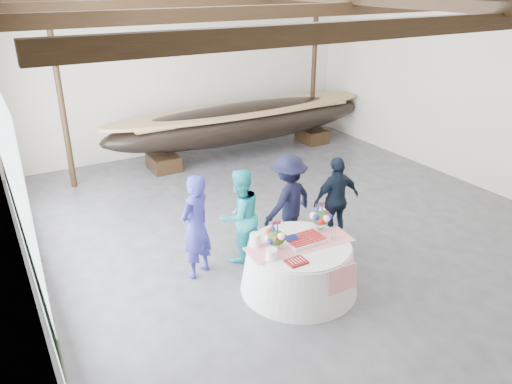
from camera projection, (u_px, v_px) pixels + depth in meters
floor at (304, 232)px, 9.95m from camera, size 10.00×12.00×0.01m
wall_back at (183, 71)px, 13.82m from camera, size 10.00×0.02×4.50m
wall_left at (8, 172)px, 6.78m from camera, size 0.02×12.00×4.50m
wall_right at (489, 93)px, 11.32m from camera, size 0.02×12.00×4.50m
pavilion_structure at (287, 18)px, 8.99m from camera, size 9.80×11.76×4.50m
open_bay at (11, 177)px, 7.77m from camera, size 0.03×7.00×3.20m
longboat_display at (243, 122)px, 13.84m from camera, size 7.94×1.59×1.49m
banquet_table at (299, 266)px, 8.02m from camera, size 1.90×1.90×0.81m
tabletop_items at (296, 233)px, 7.89m from camera, size 1.79×0.96×0.40m
guest_woman_blue at (196, 227)px, 8.21m from camera, size 0.79×0.69×1.82m
guest_woman_teal at (240, 216)px, 8.69m from camera, size 0.94×0.80×1.71m
guest_man_left at (288, 201)px, 9.15m from camera, size 1.30×0.97×1.79m
guest_man_right at (336, 199)px, 9.36m from camera, size 1.00×0.45×1.68m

